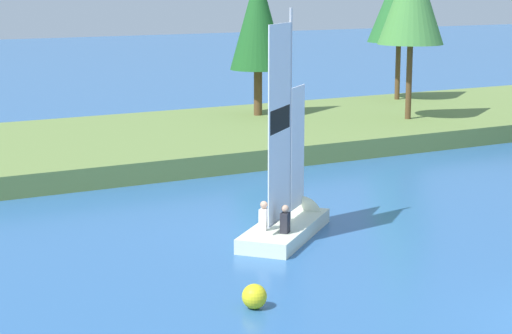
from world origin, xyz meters
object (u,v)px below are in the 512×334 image
at_px(sailboat, 293,213).
at_px(channel_buoy, 254,296).
at_px(shoreline_tree_centre, 400,1).
at_px(shoreline_tree_left, 258,19).

xyz_separation_m(sailboat, channel_buoy, (-3.96, -4.87, -0.24)).
height_order(sailboat, channel_buoy, sailboat).
bearing_deg(channel_buoy, shoreline_tree_centre, 46.36).
bearing_deg(shoreline_tree_left, sailboat, -116.32).
height_order(shoreline_tree_centre, sailboat, shoreline_tree_centre).
bearing_deg(sailboat, shoreline_tree_left, 23.20).
bearing_deg(shoreline_tree_centre, channel_buoy, -133.64).
xyz_separation_m(shoreline_tree_left, shoreline_tree_centre, (9.17, 1.48, 0.70)).
relative_size(shoreline_tree_centre, sailboat, 1.09).
distance_m(shoreline_tree_left, sailboat, 17.81).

